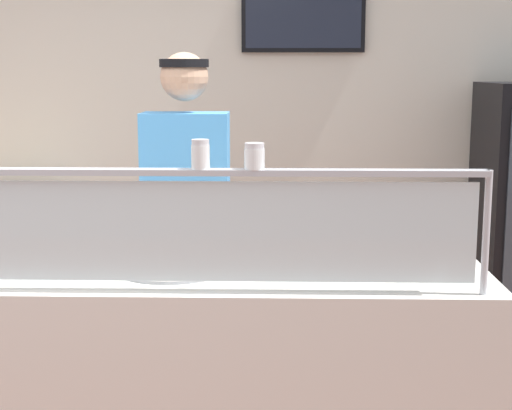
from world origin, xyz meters
The scene contains 8 objects.
shop_rear_unit centered at (0.95, 2.41, 1.36)m, with size 6.29×0.13×2.70m.
serving_counter centered at (0.94, 0.33, 0.47)m, with size 1.89×0.67×0.95m, color silver.
sneeze_guard centered at (0.94, 0.06, 1.22)m, with size 1.71×0.06×0.42m.
pizza_tray centered at (0.71, 0.36, 0.97)m, with size 0.44×0.44×0.04m.
pizza_server centered at (0.76, 0.34, 0.99)m, with size 0.07×0.28×0.01m, color #ADAFB7.
parmesan_shaker centered at (0.85, 0.06, 1.41)m, with size 0.06×0.06×0.10m.
pepper_flake_shaker centered at (1.03, 0.06, 1.40)m, with size 0.07×0.07×0.09m.
worker_figure centered at (0.70, 0.95, 1.01)m, with size 0.41×0.50×1.76m.
Camera 1 is at (1.10, -2.44, 1.69)m, focal length 54.39 mm.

